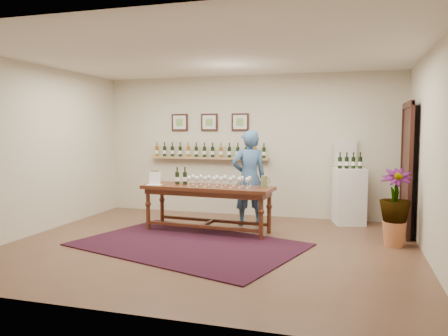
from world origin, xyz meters
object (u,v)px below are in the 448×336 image
(display_pedestal, at_px, (349,196))
(person, at_px, (249,178))
(tasting_table, at_px, (208,193))
(potted_plant, at_px, (395,207))

(display_pedestal, relative_size, person, 0.60)
(tasting_table, height_order, display_pedestal, display_pedestal)
(potted_plant, xyz_separation_m, person, (-2.40, 0.80, 0.28))
(potted_plant, relative_size, person, 0.58)
(tasting_table, distance_m, display_pedestal, 2.65)
(tasting_table, bearing_deg, display_pedestal, 33.93)
(tasting_table, relative_size, potted_plant, 2.26)
(tasting_table, relative_size, display_pedestal, 2.19)
(person, bearing_deg, tasting_table, 28.14)
(display_pedestal, distance_m, person, 1.88)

